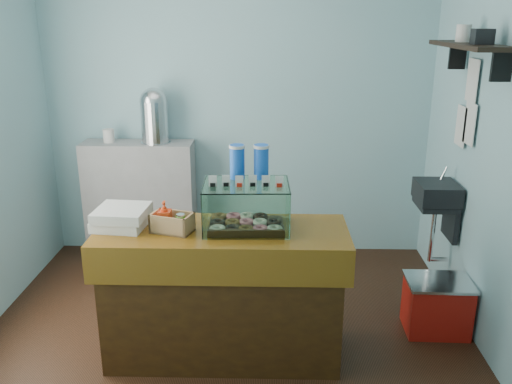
{
  "coord_description": "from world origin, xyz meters",
  "views": [
    {
      "loc": [
        0.3,
        -3.42,
        2.19
      ],
      "look_at": [
        0.21,
        -0.15,
        1.12
      ],
      "focal_mm": 38.0,
      "sensor_mm": 36.0,
      "label": 1
    }
  ],
  "objects_px": {
    "red_cooler": "(437,305)",
    "display_case": "(246,202)",
    "counter": "(223,292)",
    "coffee_urn": "(154,114)"
  },
  "relations": [
    {
      "from": "counter",
      "to": "red_cooler",
      "type": "height_order",
      "value": "counter"
    },
    {
      "from": "coffee_urn",
      "to": "red_cooler",
      "type": "relative_size",
      "value": 1.06
    },
    {
      "from": "counter",
      "to": "red_cooler",
      "type": "distance_m",
      "value": 1.56
    },
    {
      "from": "coffee_urn",
      "to": "red_cooler",
      "type": "height_order",
      "value": "coffee_urn"
    },
    {
      "from": "counter",
      "to": "display_case",
      "type": "relative_size",
      "value": 2.91
    },
    {
      "from": "counter",
      "to": "red_cooler",
      "type": "bearing_deg",
      "value": 11.9
    },
    {
      "from": "red_cooler",
      "to": "display_case",
      "type": "bearing_deg",
      "value": -168.06
    },
    {
      "from": "display_case",
      "to": "red_cooler",
      "type": "relative_size",
      "value": 1.19
    },
    {
      "from": "counter",
      "to": "red_cooler",
      "type": "xyz_separation_m",
      "value": [
        1.51,
        0.32,
        -0.26
      ]
    },
    {
      "from": "red_cooler",
      "to": "counter",
      "type": "bearing_deg",
      "value": -166.63
    }
  ]
}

